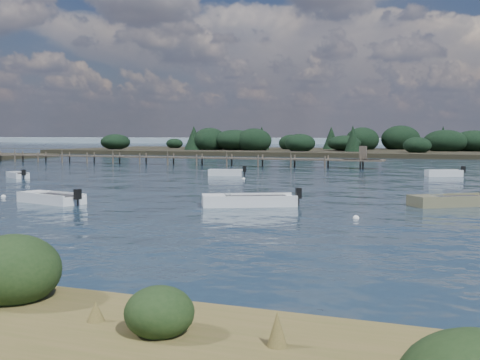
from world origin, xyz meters
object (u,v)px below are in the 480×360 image
at_px(jetty, 170,157).
at_px(tender_far_grey_b, 444,175).
at_px(tender_far_grey, 18,176).
at_px(dinghy_mid_grey, 51,200).
at_px(dinghy_mid_white_b, 451,203).
at_px(tender_far_white, 226,174).
at_px(dinghy_mid_white_a, 248,203).

bearing_deg(jetty, tender_far_grey_b, -16.38).
relative_size(tender_far_grey_b, tender_far_grey, 1.15).
relative_size(tender_far_grey_b, dinghy_mid_grey, 0.77).
height_order(dinghy_mid_white_b, jetty, jetty).
distance_m(dinghy_mid_grey, jetty, 45.12).
bearing_deg(jetty, dinghy_mid_white_b, -43.82).
bearing_deg(dinghy_mid_white_b, tender_far_grey_b, 93.60).
xyz_separation_m(tender_far_grey_b, tender_far_white, (-20.16, -6.72, -0.00)).
height_order(dinghy_mid_white_a, tender_far_white, dinghy_mid_white_a).
height_order(tender_far_white, tender_far_grey, tender_far_white).
height_order(tender_far_white, dinghy_mid_white_b, dinghy_mid_white_b).
distance_m(tender_far_grey_b, tender_far_grey, 40.77).
xyz_separation_m(dinghy_mid_white_b, jetty, (-36.95, 35.46, 0.82)).
distance_m(tender_far_grey_b, tender_far_white, 21.25).
height_order(tender_far_grey_b, tender_far_grey, tender_far_grey_b).
height_order(dinghy_mid_white_a, dinghy_mid_white_b, dinghy_mid_white_a).
relative_size(tender_far_grey_b, tender_far_white, 1.00).
relative_size(tender_far_white, dinghy_mid_grey, 0.77).
bearing_deg(dinghy_mid_white_a, tender_far_grey, 155.46).
xyz_separation_m(tender_far_white, tender_far_grey, (-17.10, -9.82, -0.03)).
distance_m(tender_far_grey, dinghy_mid_grey, 22.80).
xyz_separation_m(dinghy_mid_white_a, dinghy_mid_white_b, (10.85, 4.26, -0.01)).
bearing_deg(dinghy_mid_white_b, jetty, 136.18).
bearing_deg(dinghy_mid_grey, jetty, 108.89).
xyz_separation_m(dinghy_mid_white_a, dinghy_mid_grey, (-11.49, -2.97, -0.01)).
bearing_deg(tender_far_grey_b, tender_far_grey, -156.06).
relative_size(tender_far_grey_b, dinghy_mid_white_b, 0.77).
distance_m(dinghy_mid_white_a, tender_far_white, 25.08).
bearing_deg(tender_far_grey, tender_far_white, 29.86).
xyz_separation_m(tender_far_white, dinghy_mid_white_b, (21.74, -18.33, -0.01)).
relative_size(tender_far_white, jetty, 0.06).
distance_m(tender_far_grey, jetty, 27.02).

